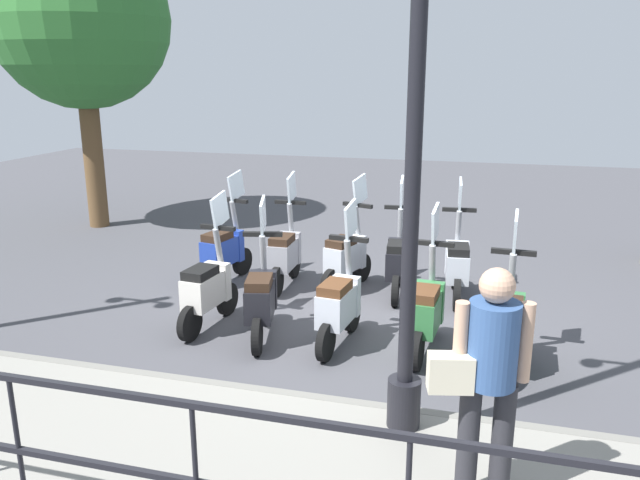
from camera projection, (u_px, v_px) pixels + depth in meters
name	position (u px, v px, depth m)	size (l,w,h in m)	color
ground_plane	(356.00, 319.00, 7.48)	(28.00, 28.00, 0.00)	#424247
promenade_walkway	(265.00, 471.00, 4.53)	(2.20, 20.00, 0.15)	gray
fence_railing	(195.00, 456.00, 3.34)	(0.04, 16.03, 1.07)	black
lamp_post_near	(412.00, 207.00, 4.51)	(0.26, 0.90, 4.04)	black
pedestrian_with_bag	(488.00, 369.00, 3.91)	(0.40, 0.63, 1.59)	#28282D
tree_large	(80.00, 21.00, 11.01)	(3.15, 3.15, 5.34)	brown
scooter_near_0	(508.00, 322.00, 6.15)	(1.23, 0.44, 1.54)	black
scooter_near_1	(426.00, 310.00, 6.47)	(1.23, 0.44, 1.54)	black
scooter_near_2	(339.00, 303.00, 6.66)	(1.23, 0.44, 1.54)	black
scooter_near_3	(261.00, 298.00, 6.83)	(1.21, 0.51, 1.54)	black
scooter_near_4	(208.00, 288.00, 7.13)	(1.23, 0.44, 1.54)	black
scooter_far_0	(457.00, 263.00, 8.04)	(1.23, 0.44, 1.54)	black
scooter_far_1	(398.00, 260.00, 8.17)	(1.23, 0.44, 1.54)	black
scooter_far_2	(347.00, 256.00, 8.36)	(1.19, 0.55, 1.54)	black
scooter_far_3	(285.00, 253.00, 8.50)	(1.23, 0.44, 1.54)	black
scooter_far_4	(224.00, 250.00, 8.65)	(1.22, 0.50, 1.54)	black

